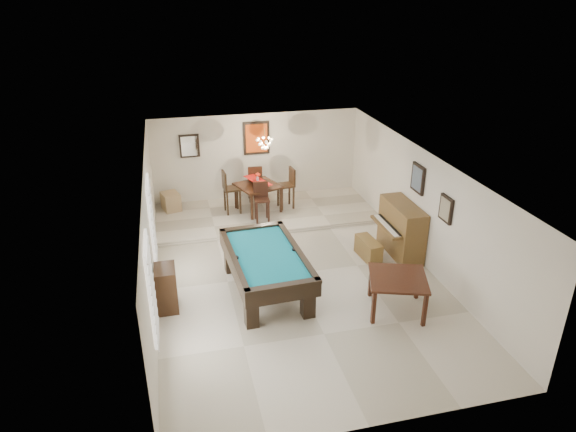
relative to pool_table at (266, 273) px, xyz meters
name	(u,v)px	position (x,y,z in m)	size (l,w,h in m)	color
ground_plane	(294,274)	(0.75, 0.58, -0.46)	(6.00, 9.00, 0.02)	beige
wall_back	(257,158)	(0.75, 5.08, 0.85)	(6.00, 0.04, 2.60)	silver
wall_front	(376,356)	(0.75, -3.92, 0.85)	(6.00, 0.04, 2.60)	silver
wall_left	(150,236)	(-2.25, 0.58, 0.85)	(0.04, 9.00, 2.60)	silver
wall_right	(423,208)	(3.75, 0.58, 0.85)	(0.04, 9.00, 2.60)	silver
ceiling	(295,163)	(0.75, 0.58, 2.15)	(6.00, 9.00, 0.04)	white
dining_step	(266,214)	(0.75, 3.83, -0.39)	(6.00, 2.50, 0.12)	beige
window_left_front	(151,289)	(-2.22, -1.62, 0.95)	(0.06, 1.00, 1.70)	white
window_left_rear	(151,219)	(-2.22, 1.18, 0.95)	(0.06, 1.00, 1.70)	white
pool_table	(266,273)	(0.00, 0.00, 0.00)	(1.45, 2.68, 0.89)	black
square_table	(397,294)	(2.36, -1.26, -0.07)	(1.09, 1.09, 0.75)	black
upright_piano	(396,230)	(3.31, 0.93, 0.18)	(0.85, 1.52, 1.26)	brown
piano_bench	(368,249)	(2.62, 0.87, -0.21)	(0.33, 0.84, 0.47)	brown
apothecary_chest	(166,288)	(-2.03, -0.12, 0.01)	(0.40, 0.61, 0.91)	black
dining_table	(258,195)	(0.57, 3.99, 0.11)	(1.06, 1.06, 0.88)	black
flower_vase	(258,177)	(0.57, 3.99, 0.67)	(0.14, 0.14, 0.23)	red
dining_chair_south	(262,203)	(0.54, 3.26, 0.20)	(0.39, 0.39, 1.05)	black
dining_chair_north	(255,183)	(0.62, 4.74, 0.22)	(0.40, 0.40, 1.09)	black
dining_chair_west	(232,192)	(-0.14, 4.02, 0.28)	(0.45, 0.45, 1.20)	black
dining_chair_east	(286,188)	(1.37, 4.01, 0.25)	(0.43, 0.43, 1.15)	black
corner_bench	(171,201)	(-1.80, 4.59, -0.08)	(0.44, 0.55, 0.49)	tan
chandelier	(265,140)	(0.75, 3.78, 1.75)	(0.44, 0.44, 0.60)	#FFE5B2
back_painting	(256,138)	(0.75, 5.04, 1.45)	(0.75, 0.06, 0.95)	#D84C14
back_mirror	(189,146)	(-1.15, 5.04, 1.35)	(0.55, 0.06, 0.65)	white
right_picture_upper	(418,179)	(3.71, 0.88, 1.45)	(0.06, 0.55, 0.65)	slate
right_picture_lower	(446,209)	(3.71, -0.42, 1.25)	(0.06, 0.45, 0.55)	gray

